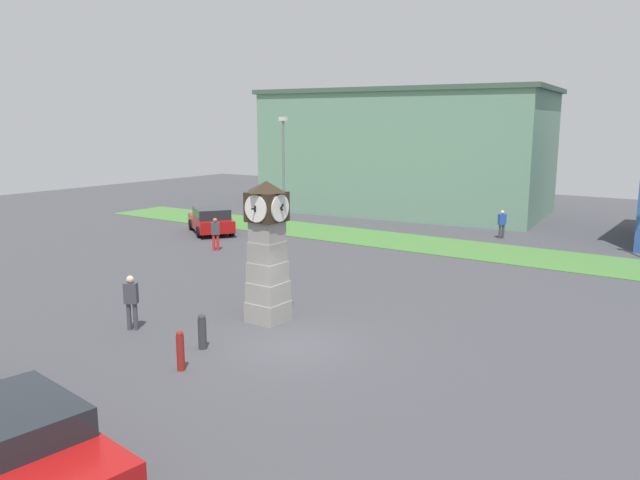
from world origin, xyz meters
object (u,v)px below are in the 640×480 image
(car_far_lot, at_px, (211,220))
(car_by_building, at_px, (25,447))
(pedestrian_near_bench, at_px, (131,299))
(bollard_near_tower, at_px, (180,350))
(pedestrian_by_cars, at_px, (215,232))
(pedestrian_crossing_lot, at_px, (502,223))
(clock_tower, at_px, (267,253))
(bollard_mid_row, at_px, (202,331))
(street_lamp_near_road, at_px, (283,163))

(car_far_lot, bearing_deg, car_by_building, -52.93)
(car_far_lot, relative_size, pedestrian_near_bench, 2.69)
(bollard_near_tower, relative_size, pedestrian_by_cars, 0.65)
(pedestrian_near_bench, bearing_deg, pedestrian_crossing_lot, 78.67)
(clock_tower, bearing_deg, bollard_near_tower, -80.99)
(bollard_near_tower, xyz_separation_m, bollard_mid_row, (-0.66, 1.44, -0.02))
(car_by_building, xyz_separation_m, pedestrian_by_cars, (-11.70, 16.90, 0.15))
(clock_tower, relative_size, car_far_lot, 0.98)
(car_by_building, bearing_deg, street_lamp_near_road, 118.74)
(clock_tower, height_order, street_lamp_near_road, street_lamp_near_road)
(car_far_lot, bearing_deg, pedestrian_by_cars, -43.26)
(bollard_mid_row, bearing_deg, pedestrian_crossing_lot, 86.34)
(car_by_building, xyz_separation_m, street_lamp_near_road, (-13.83, 25.21, 3.02))
(car_by_building, bearing_deg, bollard_near_tower, 108.56)
(pedestrian_crossing_lot, bearing_deg, bollard_mid_row, -93.66)
(pedestrian_near_bench, relative_size, pedestrian_by_cars, 1.05)
(car_by_building, bearing_deg, bollard_mid_row, 109.90)
(car_by_building, height_order, street_lamp_near_road, street_lamp_near_road)
(bollard_mid_row, relative_size, pedestrian_near_bench, 0.60)
(pedestrian_near_bench, height_order, pedestrian_by_cars, pedestrian_near_bench)
(pedestrian_crossing_lot, bearing_deg, car_by_building, -87.90)
(clock_tower, height_order, pedestrian_by_cars, clock_tower)
(car_far_lot, bearing_deg, clock_tower, -39.60)
(bollard_mid_row, height_order, car_by_building, car_by_building)
(clock_tower, xyz_separation_m, pedestrian_crossing_lot, (1.42, 18.53, -1.36))
(pedestrian_near_bench, distance_m, pedestrian_by_cars, 12.08)
(pedestrian_crossing_lot, bearing_deg, clock_tower, -94.40)
(bollard_mid_row, bearing_deg, car_far_lot, 133.44)
(bollard_mid_row, bearing_deg, clock_tower, 90.92)
(car_by_building, xyz_separation_m, pedestrian_crossing_lot, (-1.04, 28.21, 0.10))
(bollard_near_tower, relative_size, car_far_lot, 0.23)
(clock_tower, height_order, pedestrian_crossing_lot, clock_tower)
(bollard_near_tower, distance_m, pedestrian_crossing_lot, 22.99)
(car_far_lot, bearing_deg, bollard_near_tower, -48.00)
(street_lamp_near_road, bearing_deg, pedestrian_by_cars, -75.67)
(pedestrian_by_cars, bearing_deg, bollard_near_tower, -49.56)
(clock_tower, height_order, car_far_lot, clock_tower)
(bollard_mid_row, relative_size, car_far_lot, 0.22)
(pedestrian_crossing_lot, bearing_deg, pedestrian_near_bench, -101.33)
(pedestrian_near_bench, bearing_deg, car_by_building, -50.97)
(clock_tower, distance_m, bollard_mid_row, 3.46)
(clock_tower, xyz_separation_m, bollard_mid_row, (0.05, -3.01, -1.72))
(street_lamp_near_road, bearing_deg, clock_tower, -53.81)
(street_lamp_near_road, bearing_deg, bollard_near_tower, -58.86)
(pedestrian_by_cars, bearing_deg, car_far_lot, 136.74)
(pedestrian_near_bench, distance_m, pedestrian_crossing_lot, 22.02)
(clock_tower, distance_m, car_by_building, 10.08)
(car_by_building, distance_m, car_far_lot, 25.53)
(bollard_near_tower, height_order, car_far_lot, car_far_lot)
(pedestrian_crossing_lot, relative_size, street_lamp_near_road, 0.24)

